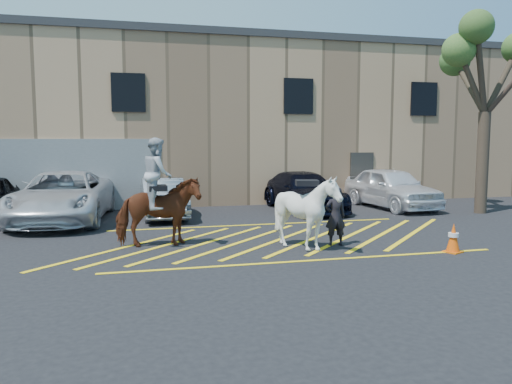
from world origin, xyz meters
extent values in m
plane|color=black|center=(0.00, 0.00, 0.00)|extent=(90.00, 90.00, 0.00)
imported|color=silver|center=(-6.24, 4.45, 0.85)|extent=(3.31, 6.33, 1.70)
imported|color=gray|center=(-2.87, 4.65, 0.69)|extent=(1.56, 4.22, 1.38)
imported|color=black|center=(2.60, 5.04, 0.74)|extent=(2.37, 5.23, 1.49)
imported|color=white|center=(6.27, 4.82, 0.83)|extent=(2.45, 5.03, 1.65)
imported|color=black|center=(1.20, -1.38, 0.78)|extent=(0.59, 0.41, 1.55)
cube|color=tan|center=(0.00, 12.00, 3.50)|extent=(32.00, 10.00, 7.00)
cube|color=#2D2D30|center=(0.00, 12.00, 7.15)|extent=(32.20, 10.20, 0.30)
cube|color=black|center=(-4.00, 6.96, 4.60)|extent=(1.30, 0.08, 1.50)
cube|color=black|center=(3.00, 6.96, 4.60)|extent=(1.30, 0.08, 1.50)
cube|color=black|center=(9.00, 6.96, 4.60)|extent=(1.30, 0.08, 1.50)
cube|color=#38332D|center=(6.00, 6.96, 1.10)|extent=(1.10, 0.08, 2.20)
cube|color=yellow|center=(-4.20, -0.30, 0.01)|extent=(4.20, 4.20, 0.01)
cube|color=yellow|center=(-3.15, -0.30, 0.01)|extent=(4.20, 4.20, 0.01)
cube|color=yellow|center=(-2.10, -0.30, 0.01)|extent=(4.20, 4.20, 0.01)
cube|color=yellow|center=(-1.05, -0.30, 0.01)|extent=(4.20, 4.20, 0.01)
cube|color=yellow|center=(0.00, -0.30, 0.01)|extent=(4.20, 4.20, 0.01)
cube|color=yellow|center=(1.05, -0.30, 0.01)|extent=(4.20, 4.20, 0.01)
cube|color=yellow|center=(2.10, -0.30, 0.01)|extent=(4.20, 4.20, 0.01)
cube|color=yellow|center=(3.15, -0.30, 0.01)|extent=(4.20, 4.20, 0.01)
cube|color=yellow|center=(4.20, -0.30, 0.01)|extent=(4.20, 4.20, 0.01)
cube|color=yellow|center=(0.00, 2.20, 0.01)|extent=(9.50, 0.12, 0.01)
cube|color=yellow|center=(0.00, -2.80, 0.01)|extent=(9.50, 0.12, 0.01)
imported|color=maroon|center=(-3.32, -0.38, 0.91)|extent=(2.17, 1.02, 1.81)
imported|color=#AAADB6|center=(-3.32, -0.38, 1.91)|extent=(0.72, 0.91, 1.84)
cube|color=black|center=(-3.32, -0.38, 1.54)|extent=(0.47, 0.57, 0.14)
imported|color=silver|center=(0.30, -1.66, 0.95)|extent=(1.91, 2.05, 1.91)
cube|color=black|center=(0.30, -1.66, 1.70)|extent=(0.65, 0.58, 0.14)
cube|color=#DD5B09|center=(3.71, -2.85, 0.01)|extent=(0.50, 0.50, 0.03)
cone|color=#E54F09|center=(3.71, -2.85, 0.38)|extent=(0.32, 0.32, 0.70)
cylinder|color=silver|center=(3.71, -2.85, 0.44)|extent=(0.25, 0.25, 0.10)
cylinder|color=#423628|center=(8.86, 2.70, 1.90)|extent=(0.44, 0.44, 3.80)
cylinder|color=#413627|center=(9.64, 2.84, 4.97)|extent=(1.76, 0.51, 2.68)
cylinder|color=#4B3F2E|center=(8.79, 3.56, 4.80)|extent=(0.33, 1.88, 2.34)
cylinder|color=#45352A|center=(8.25, 2.70, 4.85)|extent=(1.40, 0.20, 2.39)
cylinder|color=#423128|center=(9.20, 1.97, 4.59)|extent=(0.78, 1.62, 1.96)
cylinder|color=#48382C|center=(8.39, 2.42, 5.20)|extent=(1.16, 0.77, 3.11)
sphere|color=#436B2E|center=(8.71, 4.41, 5.91)|extent=(1.20, 1.20, 1.20)
sphere|color=#577331|center=(7.64, 2.70, 6.00)|extent=(1.20, 1.20, 1.20)
sphere|color=#3E6129|center=(7.91, 2.15, 6.71)|extent=(1.20, 1.20, 1.20)
camera|label=1|loc=(-3.97, -13.41, 2.79)|focal=35.00mm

